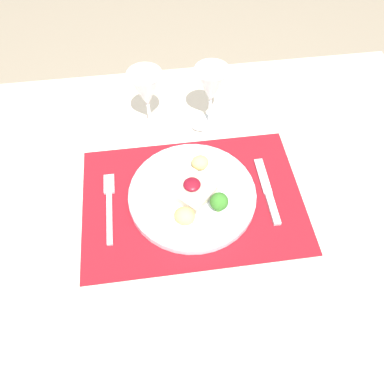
# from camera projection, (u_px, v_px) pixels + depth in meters

# --- Properties ---
(ground_plane) EXTENTS (8.00, 8.00, 0.00)m
(ground_plane) POSITION_uv_depth(u_px,v_px,m) (192.00, 306.00, 1.49)
(ground_plane) COLOR gray
(dining_table) EXTENTS (1.30, 0.93, 0.78)m
(dining_table) POSITION_uv_depth(u_px,v_px,m) (193.00, 223.00, 0.93)
(dining_table) COLOR beige
(dining_table) RESTS_ON ground_plane
(placemat) EXTENTS (0.49, 0.34, 0.00)m
(placemat) POSITION_uv_depth(u_px,v_px,m) (193.00, 200.00, 0.84)
(placemat) COLOR maroon
(placemat) RESTS_ON dining_table
(dinner_plate) EXTENTS (0.29, 0.29, 0.07)m
(dinner_plate) POSITION_uv_depth(u_px,v_px,m) (192.00, 194.00, 0.83)
(dinner_plate) COLOR silver
(dinner_plate) RESTS_ON placemat
(fork) EXTENTS (0.02, 0.18, 0.01)m
(fork) POSITION_uv_depth(u_px,v_px,m) (109.00, 203.00, 0.83)
(fork) COLOR silver
(fork) RESTS_ON placemat
(knife) EXTENTS (0.02, 0.18, 0.01)m
(knife) POSITION_uv_depth(u_px,v_px,m) (269.00, 195.00, 0.85)
(knife) COLOR silver
(knife) RESTS_ON placemat
(spoon) EXTENTS (0.17, 0.05, 0.02)m
(spoon) POSITION_uv_depth(u_px,v_px,m) (197.00, 125.00, 0.97)
(spoon) COLOR silver
(spoon) RESTS_ON dining_table
(wine_glass_near) EXTENTS (0.08, 0.08, 0.17)m
(wine_glass_near) POSITION_uv_depth(u_px,v_px,m) (211.00, 88.00, 0.88)
(wine_glass_near) COLOR white
(wine_glass_near) RESTS_ON dining_table
(wine_glass_far) EXTENTS (0.08, 0.08, 0.17)m
(wine_glass_far) POSITION_uv_depth(u_px,v_px,m) (146.00, 92.00, 0.87)
(wine_glass_far) COLOR white
(wine_glass_far) RESTS_ON dining_table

